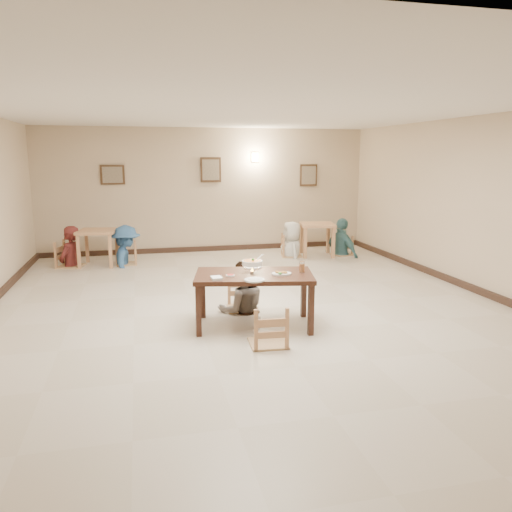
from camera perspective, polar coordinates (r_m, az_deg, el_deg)
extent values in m
plane|color=beige|center=(7.75, -0.43, -6.08)|extent=(10.00, 10.00, 0.00)
plane|color=silver|center=(7.43, -0.47, 16.59)|extent=(10.00, 10.00, 0.00)
plane|color=#C8B194|center=(12.35, -5.65, 7.46)|extent=(10.00, 0.00, 10.00)
plane|color=#C8B194|center=(2.87, 22.41, -6.04)|extent=(10.00, 0.00, 10.00)
plane|color=#C8B194|center=(9.19, 24.77, 5.18)|extent=(0.00, 10.00, 10.00)
cube|color=#322018|center=(12.50, -5.50, 0.85)|extent=(8.00, 0.06, 0.12)
cube|color=#322018|center=(9.41, 23.90, -3.56)|extent=(0.06, 10.00, 0.12)
cube|color=#3D2819|center=(12.19, -16.08, 8.91)|extent=(0.55, 0.03, 0.45)
cube|color=gray|center=(12.18, -16.09, 8.91)|extent=(0.45, 0.01, 0.37)
cube|color=#3D2819|center=(12.30, -5.20, 9.78)|extent=(0.50, 0.03, 0.60)
cube|color=gray|center=(12.28, -5.19, 9.78)|extent=(0.41, 0.01, 0.49)
cube|color=#3D2819|center=(12.90, 6.02, 9.17)|extent=(0.45, 0.03, 0.55)
cube|color=gray|center=(12.88, 6.04, 9.16)|extent=(0.37, 0.01, 0.45)
cube|color=#FFD88C|center=(12.50, -0.13, 11.23)|extent=(0.16, 0.05, 0.22)
cube|color=#3D1F13|center=(6.81, -0.23, -2.28)|extent=(1.74, 1.19, 0.06)
cube|color=#3D1F13|center=(6.56, -6.61, -6.27)|extent=(0.07, 0.07, 0.69)
cube|color=#3D1F13|center=(6.60, 6.30, -6.16)|extent=(0.07, 0.07, 0.69)
cube|color=#3D1F13|center=(7.30, -6.11, -4.44)|extent=(0.07, 0.07, 0.69)
cube|color=#3D1F13|center=(7.33, 5.46, -4.35)|extent=(0.07, 0.07, 0.69)
cube|color=tan|center=(7.63, -1.55, -2.88)|extent=(0.46, 0.46, 0.05)
cube|color=tan|center=(6.21, 1.42, -6.15)|extent=(0.46, 0.46, 0.05)
imported|color=gray|center=(7.48, -1.62, -0.59)|extent=(0.76, 0.60, 1.55)
torus|color=silver|center=(6.80, -0.43, -1.05)|extent=(0.22, 0.22, 0.01)
cylinder|color=silver|center=(6.82, -0.43, -1.87)|extent=(0.06, 0.06, 0.03)
cone|color=#FFA526|center=(6.81, -0.43, -1.52)|extent=(0.03, 0.03, 0.05)
cylinder|color=white|center=(6.79, -0.44, -0.79)|extent=(0.28, 0.28, 0.06)
cylinder|color=#BA5310|center=(6.78, -0.44, -0.56)|extent=(0.24, 0.24, 0.01)
sphere|color=#2D7223|center=(6.77, -0.35, -0.43)|extent=(0.04, 0.04, 0.04)
cylinder|color=silver|center=(6.85, 0.34, -0.21)|extent=(0.13, 0.08, 0.09)
cylinder|color=silver|center=(6.87, 0.17, -1.40)|extent=(0.01, 0.01, 0.13)
cylinder|color=silver|center=(6.84, -1.22, -1.47)|extent=(0.01, 0.01, 0.13)
cylinder|color=silver|center=(6.71, -0.25, -1.71)|extent=(0.01, 0.01, 0.13)
cylinder|color=white|center=(7.14, -0.40, -1.31)|extent=(0.26, 0.26, 0.02)
ellipsoid|color=white|center=(7.14, -0.40, -1.27)|extent=(0.17, 0.14, 0.06)
cylinder|color=white|center=(6.42, -0.19, -2.76)|extent=(0.26, 0.26, 0.02)
ellipsoid|color=white|center=(6.42, -0.19, -2.70)|extent=(0.17, 0.14, 0.06)
cylinder|color=white|center=(6.76, 2.93, -2.04)|extent=(0.27, 0.27, 0.02)
sphere|color=#2D7223|center=(6.67, 2.76, -1.99)|extent=(0.05, 0.05, 0.05)
cylinder|color=white|center=(6.67, -2.95, -2.24)|extent=(0.12, 0.12, 0.02)
cylinder|color=#B41816|center=(6.67, -2.95, -2.16)|extent=(0.09, 0.09, 0.01)
cube|color=white|center=(6.51, -4.55, -2.53)|extent=(0.14, 0.18, 0.03)
cube|color=silver|center=(6.61, -4.20, -2.37)|extent=(0.02, 0.18, 0.01)
cube|color=silver|center=(6.61, -3.92, -2.36)|extent=(0.02, 0.18, 0.01)
cylinder|color=white|center=(6.90, 5.27, -1.24)|extent=(0.08, 0.08, 0.15)
cylinder|color=orange|center=(6.90, 5.27, -1.37)|extent=(0.07, 0.07, 0.11)
cube|color=tan|center=(11.22, -17.69, 2.71)|extent=(0.89, 0.89, 0.06)
cube|color=tan|center=(11.05, -19.61, 0.43)|extent=(0.07, 0.07, 0.71)
cube|color=tan|center=(10.89, -16.30, 0.48)|extent=(0.07, 0.07, 0.71)
cube|color=tan|center=(11.67, -18.76, 1.03)|extent=(0.07, 0.07, 0.71)
cube|color=tan|center=(11.52, -15.62, 1.09)|extent=(0.07, 0.07, 0.71)
cube|color=tan|center=(11.84, 7.02, 3.57)|extent=(0.90, 0.90, 0.06)
cube|color=tan|center=(11.54, 5.64, 1.46)|extent=(0.07, 0.07, 0.71)
cube|color=tan|center=(11.64, 8.82, 1.47)|extent=(0.07, 0.07, 0.71)
cube|color=tan|center=(12.17, 5.22, 1.98)|extent=(0.07, 0.07, 0.71)
cube|color=tan|center=(12.27, 8.24, 1.99)|extent=(0.07, 0.07, 0.71)
cube|color=tan|center=(11.29, -20.53, 1.23)|extent=(0.49, 0.49, 0.05)
cube|color=tan|center=(11.20, -14.67, 1.20)|extent=(0.43, 0.43, 0.05)
cube|color=tan|center=(11.75, 4.12, 2.16)|extent=(0.47, 0.47, 0.05)
cube|color=tan|center=(12.06, 9.78, 2.00)|extent=(0.41, 0.41, 0.04)
imported|color=#571E1C|center=(11.23, -20.67, 3.23)|extent=(0.66, 0.76, 1.76)
imported|color=#3768A0|center=(11.13, -14.78, 3.41)|extent=(0.68, 1.13, 1.72)
imported|color=silver|center=(11.70, 4.14, 3.94)|extent=(0.54, 0.81, 1.65)
imported|color=teal|center=(11.99, 9.86, 4.27)|extent=(0.79, 1.12, 1.77)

